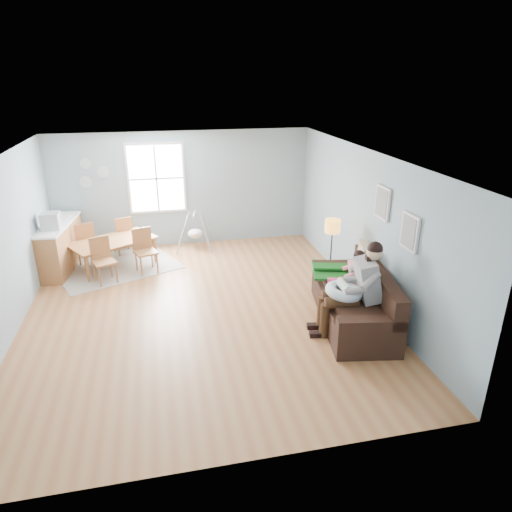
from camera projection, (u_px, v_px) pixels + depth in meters
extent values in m
cube|color=#9F6038|center=(201.00, 312.00, 8.10)|extent=(8.40, 9.40, 0.08)
cube|color=white|center=(193.00, 137.00, 6.96)|extent=(8.40, 9.40, 0.60)
cube|color=#869FAF|center=(180.00, 179.00, 11.80)|extent=(8.40, 0.08, 3.90)
cube|color=#869FAF|center=(259.00, 447.00, 3.36)|extent=(8.40, 0.08, 3.90)
cube|color=#869FAF|center=(424.00, 222.00, 8.40)|extent=(0.08, 9.40, 3.90)
cube|color=silver|center=(156.00, 178.00, 10.49)|extent=(1.32, 0.06, 1.62)
cube|color=white|center=(156.00, 179.00, 10.46)|extent=(1.20, 0.02, 1.50)
cube|color=silver|center=(156.00, 179.00, 10.46)|extent=(1.20, 0.03, 0.04)
cube|color=silver|center=(156.00, 179.00, 10.46)|extent=(0.04, 0.03, 1.50)
cube|color=silver|center=(410.00, 232.00, 6.66)|extent=(0.04, 0.44, 0.54)
cube|color=slate|center=(408.00, 232.00, 6.65)|extent=(0.01, 0.36, 0.46)
cube|color=silver|center=(383.00, 203.00, 7.40)|extent=(0.04, 0.44, 0.54)
cube|color=slate|center=(381.00, 203.00, 7.39)|extent=(0.01, 0.36, 0.46)
cylinder|color=#9AB2B9|center=(86.00, 163.00, 10.05)|extent=(0.24, 0.02, 0.24)
cylinder|color=#9AB2B9|center=(103.00, 172.00, 10.19)|extent=(0.26, 0.02, 0.26)
cylinder|color=#9AB2B9|center=(86.00, 181.00, 10.19)|extent=(0.28, 0.02, 0.28)
cube|color=black|center=(352.00, 309.00, 7.65)|extent=(1.38, 2.47, 0.47)
cube|color=black|center=(378.00, 283.00, 7.49)|extent=(0.62, 2.33, 0.48)
cube|color=black|center=(372.00, 324.00, 6.55)|extent=(1.02, 0.39, 0.18)
cube|color=black|center=(340.00, 266.00, 8.50)|extent=(1.02, 0.39, 0.18)
cube|color=#145B18|center=(342.00, 270.00, 8.23)|extent=(1.25, 1.12, 0.04)
cube|color=tan|center=(364.00, 260.00, 7.99)|extent=(0.30, 0.59, 0.57)
cube|color=gray|center=(368.00, 280.00, 7.09)|extent=(0.48, 0.56, 0.68)
sphere|color=#DFB288|center=(375.00, 252.00, 6.92)|extent=(0.25, 0.25, 0.25)
sphere|color=black|center=(375.00, 249.00, 6.90)|extent=(0.24, 0.24, 0.24)
cylinder|color=#362113|center=(342.00, 303.00, 7.07)|extent=(0.55, 0.26, 0.18)
cylinder|color=#362113|center=(338.00, 295.00, 7.30)|extent=(0.55, 0.26, 0.18)
cylinder|color=#362113|center=(325.00, 320.00, 7.17)|extent=(0.15, 0.15, 0.58)
cylinder|color=#362113|center=(322.00, 313.00, 7.41)|extent=(0.15, 0.15, 0.58)
cube|color=black|center=(318.00, 334.00, 7.26)|extent=(0.29, 0.16, 0.08)
cube|color=black|center=(315.00, 326.00, 7.50)|extent=(0.29, 0.16, 0.08)
torus|color=#CBE1FF|center=(344.00, 291.00, 7.14)|extent=(0.73, 0.72, 0.24)
cylinder|color=silver|center=(344.00, 286.00, 7.11)|extent=(0.15, 0.32, 0.14)
sphere|color=#DFB288|center=(341.00, 280.00, 7.27)|extent=(0.12, 0.12, 0.12)
cube|color=white|center=(355.00, 274.00, 7.64)|extent=(0.34, 0.36, 0.42)
sphere|color=#DFB288|center=(359.00, 258.00, 7.52)|extent=(0.20, 0.20, 0.20)
sphere|color=black|center=(359.00, 256.00, 7.51)|extent=(0.19, 0.19, 0.19)
cylinder|color=#E03678|center=(338.00, 285.00, 7.65)|extent=(0.36, 0.20, 0.10)
cylinder|color=#E03678|center=(338.00, 281.00, 7.80)|extent=(0.36, 0.20, 0.10)
cylinder|color=#E03678|center=(328.00, 295.00, 7.74)|extent=(0.09, 0.09, 0.35)
cylinder|color=#E03678|center=(327.00, 291.00, 7.89)|extent=(0.09, 0.09, 0.35)
cylinder|color=black|center=(329.00, 288.00, 8.87)|extent=(0.25, 0.25, 0.03)
cylinder|color=black|center=(330.00, 259.00, 8.64)|extent=(0.03, 0.03, 1.24)
cylinder|color=#FFA235|center=(333.00, 226.00, 8.39)|extent=(0.28, 0.28, 0.25)
cube|color=white|center=(387.00, 331.00, 7.01)|extent=(0.47, 0.44, 0.44)
cube|color=black|center=(378.00, 334.00, 6.94)|extent=(0.10, 0.30, 0.36)
cube|color=#A29E94|center=(116.00, 266.00, 9.90)|extent=(2.95, 2.64, 0.01)
imported|color=#945B30|center=(115.00, 254.00, 9.78)|extent=(1.96, 1.69, 0.60)
cube|color=#965933|center=(104.00, 262.00, 8.99)|extent=(0.54, 0.54, 0.04)
cube|color=#965933|center=(100.00, 248.00, 9.04)|extent=(0.38, 0.19, 0.45)
cylinder|color=#965933|center=(100.00, 277.00, 8.85)|extent=(0.04, 0.04, 0.44)
cylinder|color=#965933|center=(117.00, 273.00, 9.03)|extent=(0.04, 0.04, 0.44)
cylinder|color=#965933|center=(95.00, 271.00, 9.11)|extent=(0.04, 0.04, 0.44)
cylinder|color=#965933|center=(111.00, 268.00, 9.28)|extent=(0.04, 0.04, 0.44)
cube|color=#965933|center=(146.00, 252.00, 9.45)|extent=(0.53, 0.53, 0.04)
cube|color=#965933|center=(142.00, 238.00, 9.51)|extent=(0.39, 0.17, 0.46)
cylinder|color=#965933|center=(141.00, 267.00, 9.32)|extent=(0.04, 0.04, 0.45)
cylinder|color=#965933|center=(157.00, 263.00, 9.48)|extent=(0.04, 0.04, 0.45)
cylinder|color=#965933|center=(136.00, 261.00, 9.59)|extent=(0.04, 0.04, 0.45)
cylinder|color=#965933|center=(152.00, 258.00, 9.75)|extent=(0.04, 0.04, 0.45)
cube|color=#965933|center=(84.00, 242.00, 10.01)|extent=(0.54, 0.54, 0.04)
cube|color=#965933|center=(85.00, 234.00, 9.77)|extent=(0.39, 0.19, 0.46)
cylinder|color=#965933|center=(91.00, 248.00, 10.31)|extent=(0.04, 0.04, 0.45)
cylinder|color=#965933|center=(76.00, 251.00, 10.13)|extent=(0.04, 0.04, 0.45)
cylinder|color=#965933|center=(95.00, 253.00, 10.05)|extent=(0.04, 0.04, 0.45)
cylinder|color=#965933|center=(80.00, 256.00, 9.87)|extent=(0.04, 0.04, 0.45)
cube|color=#965933|center=(123.00, 235.00, 10.48)|extent=(0.53, 0.53, 0.04)
cube|color=#965933|center=(124.00, 227.00, 10.25)|extent=(0.38, 0.18, 0.45)
cylinder|color=#965933|center=(128.00, 241.00, 10.77)|extent=(0.04, 0.04, 0.44)
cylinder|color=#965933|center=(114.00, 243.00, 10.60)|extent=(0.04, 0.04, 0.44)
cylinder|color=#965933|center=(133.00, 245.00, 10.52)|extent=(0.04, 0.04, 0.44)
cylinder|color=#965933|center=(119.00, 248.00, 10.35)|extent=(0.04, 0.04, 0.44)
cube|color=#945B30|center=(60.00, 247.00, 9.63)|extent=(0.70, 1.82, 0.98)
cube|color=white|center=(56.00, 224.00, 9.44)|extent=(0.74, 1.86, 0.04)
cube|color=#ABABB0|center=(51.00, 221.00, 9.06)|extent=(0.35, 0.33, 0.33)
cube|color=black|center=(42.00, 221.00, 9.03)|extent=(0.03, 0.27, 0.23)
cylinder|color=#ABABB0|center=(194.00, 214.00, 10.61)|extent=(0.13, 0.49, 0.04)
ellipsoid|color=silver|center=(195.00, 234.00, 10.79)|extent=(0.35, 0.35, 0.21)
cylinder|color=#ABABB0|center=(195.00, 224.00, 10.70)|extent=(0.01, 0.01, 0.39)
cylinder|color=#ABABB0|center=(182.00, 235.00, 10.51)|extent=(0.35, 0.26, 0.86)
cylinder|color=#ABABB0|center=(206.00, 235.00, 10.52)|extent=(0.25, 0.37, 0.86)
cylinder|color=#ABABB0|center=(185.00, 227.00, 11.02)|extent=(0.25, 0.37, 0.86)
cylinder|color=#ABABB0|center=(208.00, 227.00, 11.03)|extent=(0.35, 0.26, 0.86)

